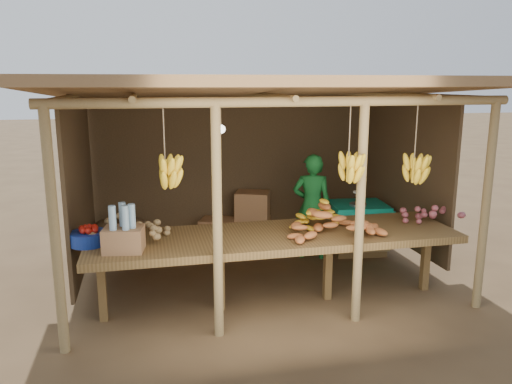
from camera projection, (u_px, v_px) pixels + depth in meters
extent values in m
plane|color=brown|center=(256.00, 272.00, 6.37)|extent=(60.00, 60.00, 0.00)
cylinder|color=olive|center=(55.00, 234.00, 4.25)|extent=(0.09, 0.09, 2.20)
cylinder|color=olive|center=(486.00, 208.00, 5.15)|extent=(0.09, 0.09, 2.20)
cylinder|color=olive|center=(90.00, 174.00, 7.11)|extent=(0.09, 0.09, 2.20)
cylinder|color=olive|center=(363.00, 163.00, 8.01)|extent=(0.09, 0.09, 2.20)
cylinder|color=olive|center=(217.00, 224.00, 4.55)|extent=(0.09, 0.09, 2.20)
cylinder|color=olive|center=(360.00, 216.00, 4.85)|extent=(0.09, 0.09, 2.20)
cylinder|color=olive|center=(293.00, 102.00, 4.47)|extent=(4.40, 0.09, 0.09)
cylinder|color=olive|center=(234.00, 94.00, 7.33)|extent=(4.40, 0.09, 0.09)
cube|color=olive|center=(256.00, 89.00, 5.88)|extent=(4.70, 3.50, 0.28)
cube|color=#4D3A23|center=(234.00, 161.00, 7.52)|extent=(4.20, 0.04, 1.98)
cube|color=#4D3A23|center=(80.00, 183.00, 5.85)|extent=(0.04, 2.40, 1.98)
cube|color=#4D3A23|center=(402.00, 170.00, 6.75)|extent=(0.04, 2.40, 1.98)
cube|color=brown|center=(276.00, 237.00, 5.30)|extent=(3.90, 1.05, 0.08)
cube|color=brown|center=(102.00, 287.00, 5.00)|extent=(0.08, 0.08, 0.72)
cube|color=brown|center=(220.00, 277.00, 5.26)|extent=(0.08, 0.08, 0.72)
cube|color=brown|center=(328.00, 268.00, 5.52)|extent=(0.08, 0.08, 0.72)
cube|color=brown|center=(425.00, 260.00, 5.77)|extent=(0.08, 0.08, 0.72)
cylinder|color=navy|center=(89.00, 238.00, 4.93)|extent=(0.37, 0.37, 0.13)
cube|color=#976943|center=(124.00, 239.00, 4.72)|extent=(0.41, 0.34, 0.23)
imported|color=#176929|center=(312.00, 206.00, 6.79)|extent=(0.61, 0.50, 1.44)
cube|color=brown|center=(357.00, 230.00, 7.09)|extent=(0.75, 0.66, 0.64)
cube|color=#0D907A|center=(358.00, 206.00, 7.02)|extent=(0.83, 0.74, 0.06)
cube|color=#976943|center=(253.00, 229.00, 7.49)|extent=(0.60, 0.54, 0.39)
cube|color=#976943|center=(253.00, 205.00, 7.41)|extent=(0.60, 0.54, 0.39)
cube|color=#976943|center=(218.00, 232.00, 7.37)|extent=(0.60, 0.54, 0.39)
ellipsoid|color=#4D3A23|center=(105.00, 237.00, 6.96)|extent=(0.45, 0.45, 0.61)
ellipsoid|color=#4D3A23|center=(136.00, 235.00, 7.05)|extent=(0.45, 0.45, 0.61)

